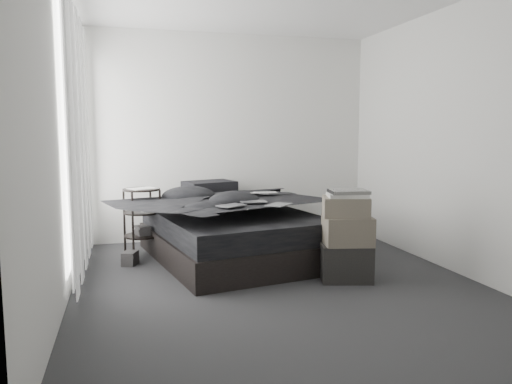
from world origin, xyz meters
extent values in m
cube|color=#2B2B2E|center=(0.00, 0.00, 0.00)|extent=(3.60, 4.20, 0.01)
cube|color=silver|center=(0.00, 2.10, 1.30)|extent=(3.60, 0.01, 2.60)
cube|color=silver|center=(0.00, -2.10, 1.30)|extent=(3.60, 0.01, 2.60)
cube|color=silver|center=(-1.80, 0.00, 1.30)|extent=(0.01, 4.20, 2.60)
cube|color=silver|center=(1.80, 0.00, 1.30)|extent=(0.01, 4.20, 2.60)
cube|color=white|center=(-1.78, 0.90, 1.35)|extent=(0.02, 2.00, 2.30)
cube|color=white|center=(-1.73, 0.90, 1.28)|extent=(0.06, 2.12, 2.48)
cube|color=black|center=(-0.20, 1.02, 0.14)|extent=(1.93, 2.33, 0.28)
cube|color=black|center=(-0.20, 1.02, 0.39)|extent=(1.86, 2.26, 0.22)
imported|color=black|center=(-0.19, 0.97, 0.62)|extent=(1.84, 2.03, 0.24)
cube|color=black|center=(-0.40, 1.80, 0.57)|extent=(0.69, 0.53, 0.14)
cube|color=black|center=(-0.33, 1.80, 0.71)|extent=(0.68, 0.56, 0.13)
imported|color=silver|center=(0.17, 1.14, 0.76)|extent=(0.36, 0.25, 0.03)
cube|color=black|center=(-0.34, 0.43, 0.75)|extent=(0.31, 0.29, 0.01)
cube|color=black|center=(-0.07, 0.63, 0.76)|extent=(0.27, 0.18, 0.01)
cube|color=black|center=(0.11, 0.36, 0.76)|extent=(0.31, 0.31, 0.01)
cylinder|color=black|center=(-1.15, 1.37, 0.37)|extent=(0.50, 0.50, 0.75)
cube|color=white|center=(-1.14, 1.37, 0.75)|extent=(0.35, 0.32, 0.01)
cube|color=black|center=(-1.29, 1.02, 0.06)|extent=(0.18, 0.22, 0.13)
cube|color=black|center=(0.65, -0.03, 0.17)|extent=(0.54, 0.47, 0.34)
cube|color=#655D50|center=(0.65, -0.04, 0.47)|extent=(0.49, 0.42, 0.26)
cube|color=#655D50|center=(0.64, -0.02, 0.69)|extent=(0.49, 0.44, 0.18)
cube|color=silver|center=(0.65, -0.03, 0.80)|extent=(0.41, 0.36, 0.04)
cube|color=silver|center=(0.65, -0.04, 0.83)|extent=(0.38, 0.32, 0.03)
camera|label=1|loc=(-1.32, -4.19, 1.38)|focal=35.00mm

